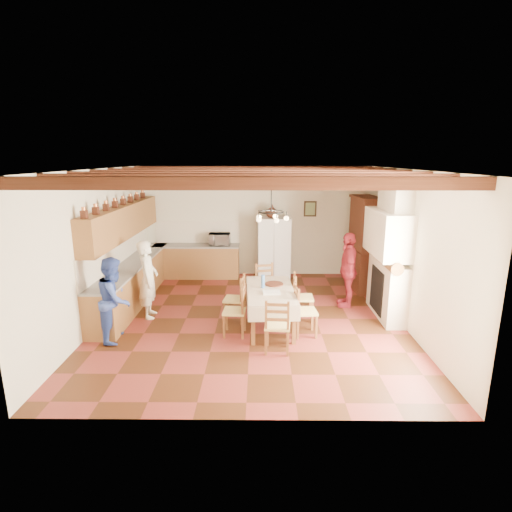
# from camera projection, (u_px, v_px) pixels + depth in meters

# --- Properties ---
(floor) EXTENTS (6.00, 6.50, 0.02)m
(floor) POSITION_uv_depth(u_px,v_px,m) (251.00, 319.00, 8.19)
(floor) COLOR #44210F
(floor) RESTS_ON ground
(ceiling) EXTENTS (6.00, 6.50, 0.02)m
(ceiling) POSITION_uv_depth(u_px,v_px,m) (251.00, 169.00, 7.46)
(ceiling) COLOR silver
(ceiling) RESTS_ON ground
(wall_back) EXTENTS (6.00, 0.02, 3.00)m
(wall_back) POSITION_uv_depth(u_px,v_px,m) (253.00, 221.00, 10.98)
(wall_back) COLOR #EAE4C5
(wall_back) RESTS_ON ground
(wall_front) EXTENTS (6.00, 0.02, 3.00)m
(wall_front) POSITION_uv_depth(u_px,v_px,m) (245.00, 309.00, 4.66)
(wall_front) COLOR #EAE4C5
(wall_front) RESTS_ON ground
(wall_left) EXTENTS (0.02, 6.50, 3.00)m
(wall_left) POSITION_uv_depth(u_px,v_px,m) (98.00, 247.00, 7.85)
(wall_left) COLOR #EAE4C5
(wall_left) RESTS_ON ground
(wall_right) EXTENTS (0.02, 6.50, 3.00)m
(wall_right) POSITION_uv_depth(u_px,v_px,m) (405.00, 248.00, 7.79)
(wall_right) COLOR #EAE4C5
(wall_right) RESTS_ON ground
(ceiling_beams) EXTENTS (6.00, 6.30, 0.16)m
(ceiling_beams) POSITION_uv_depth(u_px,v_px,m) (251.00, 174.00, 7.48)
(ceiling_beams) COLOR #33150B
(ceiling_beams) RESTS_ON ground
(lower_cabinets_left) EXTENTS (0.60, 4.30, 0.86)m
(lower_cabinets_left) POSITION_uv_depth(u_px,v_px,m) (134.00, 283.00, 9.12)
(lower_cabinets_left) COLOR brown
(lower_cabinets_left) RESTS_ON ground
(lower_cabinets_back) EXTENTS (2.30, 0.60, 0.86)m
(lower_cabinets_back) POSITION_uv_depth(u_px,v_px,m) (197.00, 262.00, 10.96)
(lower_cabinets_back) COLOR brown
(lower_cabinets_back) RESTS_ON ground
(countertop_left) EXTENTS (0.62, 4.30, 0.04)m
(countertop_left) POSITION_uv_depth(u_px,v_px,m) (133.00, 264.00, 9.01)
(countertop_left) COLOR slate
(countertop_left) RESTS_ON lower_cabinets_left
(countertop_back) EXTENTS (2.34, 0.62, 0.04)m
(countertop_back) POSITION_uv_depth(u_px,v_px,m) (196.00, 246.00, 10.85)
(countertop_back) COLOR slate
(countertop_back) RESTS_ON lower_cabinets_back
(backsplash_left) EXTENTS (0.03, 4.30, 0.60)m
(backsplash_left) POSITION_uv_depth(u_px,v_px,m) (119.00, 250.00, 8.94)
(backsplash_left) COLOR #F0E3CE
(backsplash_left) RESTS_ON ground
(backsplash_back) EXTENTS (2.30, 0.03, 0.60)m
(backsplash_back) POSITION_uv_depth(u_px,v_px,m) (197.00, 232.00, 11.05)
(backsplash_back) COLOR #F0E3CE
(backsplash_back) RESTS_ON ground
(upper_cabinets) EXTENTS (0.35, 4.20, 0.70)m
(upper_cabinets) POSITION_uv_depth(u_px,v_px,m) (124.00, 221.00, 8.78)
(upper_cabinets) COLOR brown
(upper_cabinets) RESTS_ON ground
(fireplace) EXTENTS (0.56, 1.60, 2.80)m
(fireplace) POSITION_uv_depth(u_px,v_px,m) (386.00, 250.00, 8.02)
(fireplace) COLOR beige
(fireplace) RESTS_ON ground
(wall_picture) EXTENTS (0.34, 0.03, 0.42)m
(wall_picture) POSITION_uv_depth(u_px,v_px,m) (310.00, 209.00, 10.86)
(wall_picture) COLOR #2E2316
(wall_picture) RESTS_ON ground
(refrigerator) EXTENTS (0.87, 0.73, 1.68)m
(refrigerator) POSITION_uv_depth(u_px,v_px,m) (274.00, 249.00, 10.65)
(refrigerator) COLOR white
(refrigerator) RESTS_ON floor
(hutch) EXTENTS (0.59, 1.29, 2.30)m
(hutch) POSITION_uv_depth(u_px,v_px,m) (364.00, 244.00, 9.81)
(hutch) COLOR #38180B
(hutch) RESTS_ON floor
(dining_table) EXTENTS (0.97, 1.78, 0.76)m
(dining_table) POSITION_uv_depth(u_px,v_px,m) (270.00, 293.00, 7.65)
(dining_table) COLOR beige
(dining_table) RESTS_ON floor
(chandelier) EXTENTS (0.47, 0.47, 0.03)m
(chandelier) POSITION_uv_depth(u_px,v_px,m) (271.00, 212.00, 7.27)
(chandelier) COLOR black
(chandelier) RESTS_ON ground
(chair_left_near) EXTENTS (0.43, 0.44, 0.96)m
(chair_left_near) POSITION_uv_depth(u_px,v_px,m) (234.00, 310.00, 7.35)
(chair_left_near) COLOR brown
(chair_left_near) RESTS_ON floor
(chair_left_far) EXTENTS (0.45, 0.47, 0.96)m
(chair_left_far) POSITION_uv_depth(u_px,v_px,m) (234.00, 298.00, 7.97)
(chair_left_far) COLOR brown
(chair_left_far) RESTS_ON floor
(chair_right_near) EXTENTS (0.43, 0.45, 0.96)m
(chair_right_near) POSITION_uv_depth(u_px,v_px,m) (306.00, 310.00, 7.34)
(chair_right_near) COLOR brown
(chair_right_near) RESTS_ON floor
(chair_right_far) EXTENTS (0.41, 0.43, 0.96)m
(chair_right_far) POSITION_uv_depth(u_px,v_px,m) (303.00, 297.00, 8.06)
(chair_right_far) COLOR brown
(chair_right_far) RESTS_ON floor
(chair_end_near) EXTENTS (0.46, 0.44, 0.96)m
(chair_end_near) POSITION_uv_depth(u_px,v_px,m) (277.00, 325.00, 6.71)
(chair_end_near) COLOR brown
(chair_end_near) RESTS_ON floor
(chair_end_far) EXTENTS (0.49, 0.48, 0.96)m
(chair_end_far) POSITION_uv_depth(u_px,v_px,m) (266.00, 286.00, 8.71)
(chair_end_far) COLOR brown
(chair_end_far) RESTS_ON floor
(person_man) EXTENTS (0.46, 0.63, 1.61)m
(person_man) POSITION_uv_depth(u_px,v_px,m) (148.00, 279.00, 8.11)
(person_man) COLOR white
(person_man) RESTS_ON floor
(person_woman_blue) EXTENTS (0.64, 0.79, 1.53)m
(person_woman_blue) POSITION_uv_depth(u_px,v_px,m) (115.00, 299.00, 7.09)
(person_woman_blue) COLOR #334CA7
(person_woman_blue) RESTS_ON floor
(person_woman_red) EXTENTS (0.49, 1.00, 1.66)m
(person_woman_red) POSITION_uv_depth(u_px,v_px,m) (348.00, 270.00, 8.72)
(person_woman_red) COLOR #A92735
(person_woman_red) RESTS_ON floor
(microwave) EXTENTS (0.58, 0.40, 0.31)m
(microwave) POSITION_uv_depth(u_px,v_px,m) (220.00, 239.00, 10.80)
(microwave) COLOR silver
(microwave) RESTS_ON countertop_back
(fridge_vase) EXTENTS (0.33, 0.33, 0.34)m
(fridge_vase) POSITION_uv_depth(u_px,v_px,m) (272.00, 211.00, 10.41)
(fridge_vase) COLOR #38180B
(fridge_vase) RESTS_ON refrigerator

